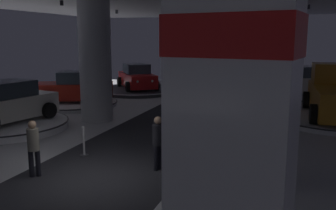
% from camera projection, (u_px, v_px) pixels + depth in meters
% --- Properties ---
extents(ground, '(24.00, 44.00, 0.06)m').
position_uv_depth(ground, '(95.00, 179.00, 10.16)').
color(ground, '#B2B2B7').
extents(column_left, '(1.45, 1.45, 5.50)m').
position_uv_depth(column_left, '(95.00, 61.00, 16.86)').
color(column_left, '#ADADB2').
rests_on(column_left, ground).
extents(column_right, '(1.15, 1.15, 5.50)m').
position_uv_depth(column_right, '(259.00, 79.00, 9.55)').
color(column_right, silver).
rests_on(column_right, ground).
extents(brand_sign_pylon, '(1.35, 0.85, 4.59)m').
position_uv_depth(brand_sign_pylon, '(228.00, 196.00, 3.44)').
color(brand_sign_pylon, slate).
rests_on(brand_sign_pylon, ground).
extents(display_platform_deep_right, '(5.81, 5.81, 0.34)m').
position_uv_depth(display_platform_deep_right, '(306.00, 96.00, 23.23)').
color(display_platform_deep_right, silver).
rests_on(display_platform_deep_right, ground).
extents(display_car_deep_right, '(4.57, 3.45, 1.71)m').
position_uv_depth(display_car_deep_right, '(306.00, 81.00, 23.06)').
color(display_car_deep_right, silver).
rests_on(display_car_deep_right, display_platform_deep_right).
extents(display_platform_deep_left, '(5.92, 5.92, 0.27)m').
position_uv_depth(display_platform_deep_left, '(137.00, 90.00, 26.17)').
color(display_platform_deep_left, '#333338').
rests_on(display_platform_deep_left, ground).
extents(display_car_deep_left, '(3.98, 4.43, 1.71)m').
position_uv_depth(display_car_deep_left, '(137.00, 77.00, 26.04)').
color(display_car_deep_left, red).
rests_on(display_car_deep_left, display_platform_deep_left).
extents(display_platform_mid_left, '(5.03, 5.03, 0.32)m').
position_uv_depth(display_platform_mid_left, '(7.00, 125.00, 15.62)').
color(display_platform_mid_left, silver).
rests_on(display_platform_mid_left, ground).
extents(display_car_mid_left, '(2.84, 4.46, 1.71)m').
position_uv_depth(display_car_mid_left, '(6.00, 104.00, 15.48)').
color(display_car_mid_left, silver).
rests_on(display_car_mid_left, display_platform_mid_left).
extents(display_platform_far_right, '(5.68, 5.68, 0.25)m').
position_uv_depth(display_platform_far_right, '(336.00, 119.00, 16.95)').
color(display_platform_far_right, silver).
rests_on(display_platform_far_right, ground).
extents(display_platform_far_left, '(4.79, 4.79, 0.23)m').
position_uv_depth(display_platform_far_left, '(75.00, 103.00, 20.99)').
color(display_platform_far_left, silver).
rests_on(display_platform_far_left, ground).
extents(display_car_far_left, '(4.57, 3.43, 1.71)m').
position_uv_depth(display_car_far_left, '(75.00, 88.00, 20.84)').
color(display_car_far_left, maroon).
rests_on(display_car_far_left, display_platform_far_left).
extents(visitor_walking_near, '(0.32, 0.32, 1.59)m').
position_uv_depth(visitor_walking_near, '(158.00, 140.00, 10.69)').
color(visitor_walking_near, black).
rests_on(visitor_walking_near, ground).
extents(visitor_walking_far, '(0.32, 0.32, 1.59)m').
position_uv_depth(visitor_walking_far, '(33.00, 145.00, 10.17)').
color(visitor_walking_far, black).
rests_on(visitor_walking_far, ground).
extents(stanchion_b, '(0.28, 0.28, 1.01)m').
position_uv_depth(stanchion_b, '(84.00, 145.00, 12.05)').
color(stanchion_b, '#333338').
rests_on(stanchion_b, ground).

